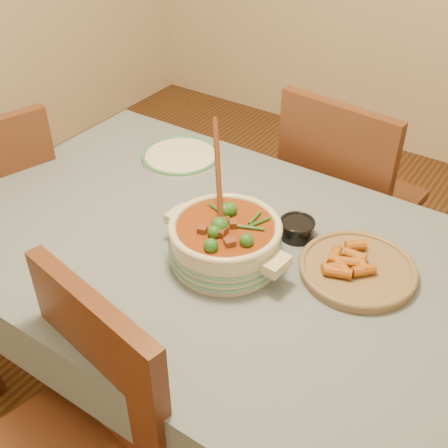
# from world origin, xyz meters

# --- Properties ---
(floor) EXTENTS (4.50, 4.50, 0.00)m
(floor) POSITION_xyz_m (0.00, 0.00, 0.00)
(floor) COLOR #442213
(floor) RESTS_ON ground
(dining_table) EXTENTS (1.68, 1.08, 0.76)m
(dining_table) POSITION_xyz_m (0.00, 0.00, 0.66)
(dining_table) COLOR brown
(dining_table) RESTS_ON floor
(stew_casserole) EXTENTS (0.40, 0.33, 0.37)m
(stew_casserole) POSITION_xyz_m (0.06, -0.04, 0.83)
(stew_casserole) COLOR beige
(stew_casserole) RESTS_ON dining_table
(white_plate) EXTENTS (0.35, 0.35, 0.02)m
(white_plate) POSITION_xyz_m (-0.39, 0.34, 0.77)
(white_plate) COLOR white
(white_plate) RESTS_ON dining_table
(condiment_bowl) EXTENTS (0.12, 0.12, 0.06)m
(condiment_bowl) POSITION_xyz_m (0.17, 0.17, 0.79)
(condiment_bowl) COLOR black
(condiment_bowl) RESTS_ON dining_table
(fried_plate) EXTENTS (0.33, 0.33, 0.05)m
(fried_plate) POSITION_xyz_m (0.39, 0.12, 0.78)
(fried_plate) COLOR #90784F
(fried_plate) RESTS_ON dining_table
(chair_far) EXTENTS (0.50, 0.50, 0.98)m
(chair_far) POSITION_xyz_m (0.10, 0.74, 0.56)
(chair_far) COLOR brown
(chair_far) RESTS_ON floor
(chair_near) EXTENTS (0.52, 0.52, 0.96)m
(chair_near) POSITION_xyz_m (0.00, -0.61, 0.55)
(chair_near) COLOR brown
(chair_near) RESTS_ON floor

